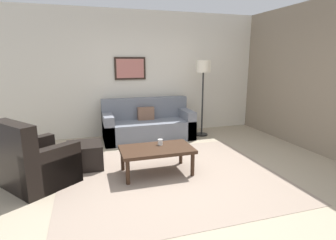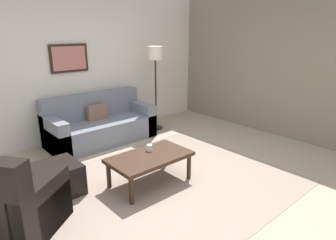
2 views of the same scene
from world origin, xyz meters
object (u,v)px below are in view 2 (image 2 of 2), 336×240
at_px(lamp_standing, 155,62).
at_px(framed_artwork, 69,58).
at_px(couch_main, 99,125).
at_px(armchair_leather, 10,209).
at_px(cup, 149,148).
at_px(ottoman, 57,179).
at_px(coffee_table, 150,159).

relative_size(lamp_standing, framed_artwork, 2.45).
relative_size(couch_main, armchair_leather, 1.73).
bearing_deg(cup, ottoman, 158.62).
bearing_deg(ottoman, armchair_leather, -142.68).
height_order(armchair_leather, cup, armchair_leather).
height_order(ottoman, lamp_standing, lamp_standing).
distance_m(coffee_table, lamp_standing, 2.58).
xyz_separation_m(couch_main, ottoman, (-1.36, -1.35, -0.10)).
bearing_deg(lamp_standing, coffee_table, -131.36).
height_order(armchair_leather, coffee_table, armchair_leather).
bearing_deg(ottoman, couch_main, 44.90).
bearing_deg(couch_main, cup, -96.48).
distance_m(armchair_leather, lamp_standing, 3.85).
height_order(couch_main, armchair_leather, armchair_leather).
xyz_separation_m(couch_main, coffee_table, (-0.30, -1.93, 0.06)).
xyz_separation_m(ottoman, framed_artwork, (1.08, 1.76, 1.33)).
bearing_deg(armchair_leather, cup, 1.59).
relative_size(ottoman, lamp_standing, 0.33).
height_order(couch_main, lamp_standing, lamp_standing).
xyz_separation_m(cup, framed_artwork, (-0.08, 2.21, 1.08)).
bearing_deg(framed_artwork, ottoman, -121.52).
relative_size(couch_main, ottoman, 3.47).
relative_size(couch_main, cup, 21.50).
distance_m(couch_main, ottoman, 1.92).
distance_m(armchair_leather, coffee_table, 1.72).
bearing_deg(lamp_standing, couch_main, 172.59).
bearing_deg(coffee_table, cup, 53.45).
distance_m(couch_main, framed_artwork, 1.33).
distance_m(ottoman, lamp_standing, 3.12).
distance_m(couch_main, cup, 1.82).
bearing_deg(cup, framed_artwork, 91.99).
bearing_deg(lamp_standing, cup, -131.70).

